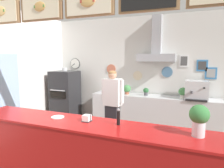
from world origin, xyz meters
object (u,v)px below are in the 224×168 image
pizza_oven (65,97)px  shop_worker (112,106)px  pepper_grinder (118,117)px  condiment_plate (58,117)px  basil_vase (199,119)px  potted_sage (127,89)px  napkin_holder (87,118)px  espresso_machine (197,90)px  potted_thyme (146,91)px  potted_basil (183,92)px

pizza_oven → shop_worker: 2.16m
pepper_grinder → condiment_plate: bearing=-178.2°
basil_vase → potted_sage: bearing=123.1°
potted_sage → napkin_holder: (0.26, -2.72, -0.03)m
shop_worker → napkin_holder: size_ratio=12.48×
espresso_machine → basil_vase: (0.01, -2.70, 0.06)m
potted_thyme → pepper_grinder: pepper_grinder is taller
condiment_plate → basil_vase: basil_vase is taller
pizza_oven → potted_basil: size_ratio=6.06×
espresso_machine → potted_thyme: (-1.23, 0.02, -0.11)m
potted_basil → potted_thyme: 0.93m
potted_thyme → pepper_grinder: 2.70m
potted_basil → potted_sage: 1.46m
shop_worker → potted_basil: bearing=-133.3°
pepper_grinder → condiment_plate: 1.01m
pepper_grinder → pizza_oven: bearing=136.8°
shop_worker → potted_basil: shop_worker is taller
potted_basil → condiment_plate: (-1.72, -2.69, -0.07)m
pizza_oven → pepper_grinder: bearing=-43.2°
potted_basil → potted_sage: potted_basil is taller
espresso_machine → potted_basil: size_ratio=1.92×
pizza_oven → shop_worker: shop_worker is taller
pepper_grinder → basil_vase: size_ratio=0.61×
pepper_grinder → napkin_holder: 0.49m
potted_sage → basil_vase: (1.77, -2.72, 0.14)m
espresso_machine → potted_thyme: size_ratio=2.56×
potted_basil → pizza_oven: bearing=-175.8°
espresso_machine → napkin_holder: size_ratio=3.90×
espresso_machine → napkin_holder: bearing=-119.1°
pizza_oven → potted_sage: bearing=8.5°
espresso_machine → napkin_holder: 3.09m
potted_basil → condiment_plate: size_ratio=1.34×
potted_sage → condiment_plate: bearing=-95.4°
napkin_holder → shop_worker: bearing=97.0°
espresso_machine → potted_basil: espresso_machine is taller
potted_thyme → potted_sage: 0.53m
condiment_plate → basil_vase: (2.03, 0.00, 0.21)m
pepper_grinder → basil_vase: 1.03m
espresso_machine → potted_sage: size_ratio=2.03×
potted_basil → potted_thyme: potted_basil is taller
potted_thyme → condiment_plate: size_ratio=1.00×
pizza_oven → shop_worker: (1.91, -0.99, 0.13)m
condiment_plate → pizza_oven: bearing=122.7°
potted_sage → pepper_grinder: pepper_grinder is taller
pizza_oven → basil_vase: pizza_oven is taller
shop_worker → espresso_machine: (1.68, 1.25, 0.25)m
shop_worker → condiment_plate: (-0.34, -1.45, 0.11)m
potted_thyme → basil_vase: (1.24, -2.72, 0.17)m
potted_basil → pepper_grinder: 2.75m
potted_basil → napkin_holder: bearing=-114.1°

